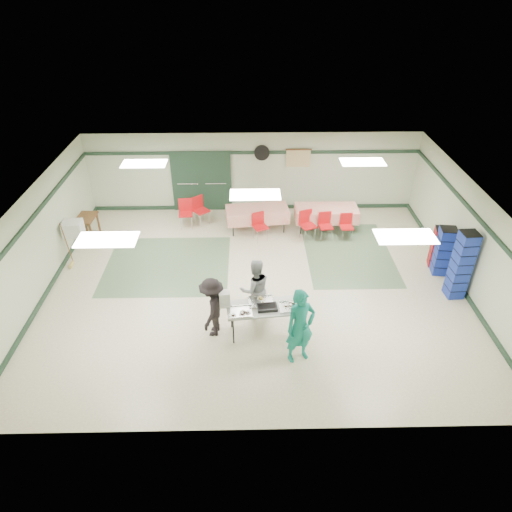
{
  "coord_description": "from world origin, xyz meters",
  "views": [
    {
      "loc": [
        -0.18,
        -9.84,
        7.4
      ],
      "look_at": [
        0.01,
        -0.3,
        1.13
      ],
      "focal_mm": 32.0,
      "sensor_mm": 36.0,
      "label": 1
    }
  ],
  "objects_px": {
    "crate_stack_blue_a": "(461,265)",
    "chair_b": "(307,222)",
    "chair_c": "(346,223)",
    "office_printer": "(73,228)",
    "volunteer_teal": "(300,327)",
    "chair_d": "(259,223)",
    "dining_table_b": "(257,214)",
    "printer_table": "(86,220)",
    "volunteer_grey": "(255,289)",
    "crate_stack_red": "(438,247)",
    "dining_table_a": "(326,213)",
    "crate_stack_blue_b": "(444,251)",
    "chair_loose_a": "(199,207)",
    "chair_a": "(325,223)",
    "serving_table": "(264,309)",
    "broom": "(67,244)",
    "volunteer_dark": "(212,307)",
    "chair_loose_b": "(186,210)"
  },
  "relations": [
    {
      "from": "crate_stack_blue_a",
      "to": "crate_stack_red",
      "type": "relative_size",
      "value": 1.57
    },
    {
      "from": "chair_d",
      "to": "office_printer",
      "type": "relative_size",
      "value": 1.65
    },
    {
      "from": "crate_stack_blue_a",
      "to": "office_printer",
      "type": "xyz_separation_m",
      "value": [
        -10.3,
        2.04,
        0.01
      ]
    },
    {
      "from": "volunteer_teal",
      "to": "crate_stack_blue_b",
      "type": "relative_size",
      "value": 1.29
    },
    {
      "from": "volunteer_teal",
      "to": "volunteer_grey",
      "type": "xyz_separation_m",
      "value": [
        -0.93,
        1.47,
        -0.11
      ]
    },
    {
      "from": "chair_c",
      "to": "chair_loose_b",
      "type": "height_order",
      "value": "chair_loose_b"
    },
    {
      "from": "chair_c",
      "to": "chair_loose_b",
      "type": "relative_size",
      "value": 0.88
    },
    {
      "from": "dining_table_b",
      "to": "broom",
      "type": "relative_size",
      "value": 1.45
    },
    {
      "from": "crate_stack_blue_a",
      "to": "printer_table",
      "type": "height_order",
      "value": "crate_stack_blue_a"
    },
    {
      "from": "volunteer_grey",
      "to": "chair_b",
      "type": "relative_size",
      "value": 1.7
    },
    {
      "from": "crate_stack_blue_b",
      "to": "printer_table",
      "type": "bearing_deg",
      "value": 168.66
    },
    {
      "from": "volunteer_teal",
      "to": "chair_d",
      "type": "relative_size",
      "value": 2.06
    },
    {
      "from": "chair_a",
      "to": "chair_d",
      "type": "relative_size",
      "value": 0.98
    },
    {
      "from": "serving_table",
      "to": "chair_loose_a",
      "type": "xyz_separation_m",
      "value": [
        -1.92,
        5.33,
        -0.14
      ]
    },
    {
      "from": "crate_stack_blue_a",
      "to": "crate_stack_blue_b",
      "type": "height_order",
      "value": "crate_stack_blue_a"
    },
    {
      "from": "crate_stack_blue_a",
      "to": "serving_table",
      "type": "bearing_deg",
      "value": -165.36
    },
    {
      "from": "chair_b",
      "to": "printer_table",
      "type": "relative_size",
      "value": 1.09
    },
    {
      "from": "chair_d",
      "to": "serving_table",
      "type": "bearing_deg",
      "value": -113.17
    },
    {
      "from": "dining_table_b",
      "to": "chair_a",
      "type": "xyz_separation_m",
      "value": [
        2.08,
        -0.57,
        -0.04
      ]
    },
    {
      "from": "chair_loose_a",
      "to": "crate_stack_blue_b",
      "type": "xyz_separation_m",
      "value": [
        6.91,
        -2.98,
        0.12
      ]
    },
    {
      "from": "chair_a",
      "to": "office_printer",
      "type": "distance_m",
      "value": 7.43
    },
    {
      "from": "chair_a",
      "to": "chair_b",
      "type": "distance_m",
      "value": 0.57
    },
    {
      "from": "volunteer_teal",
      "to": "chair_loose_a",
      "type": "relative_size",
      "value": 1.93
    },
    {
      "from": "volunteer_teal",
      "to": "crate_stack_red",
      "type": "xyz_separation_m",
      "value": [
        4.25,
        3.53,
        -0.3
      ]
    },
    {
      "from": "dining_table_b",
      "to": "chair_b",
      "type": "height_order",
      "value": "chair_b"
    },
    {
      "from": "dining_table_b",
      "to": "printer_table",
      "type": "xyz_separation_m",
      "value": [
        -5.27,
        -0.45,
        0.06
      ]
    },
    {
      "from": "volunteer_dark",
      "to": "printer_table",
      "type": "height_order",
      "value": "volunteer_dark"
    },
    {
      "from": "printer_table",
      "to": "crate_stack_blue_b",
      "type": "bearing_deg",
      "value": -8.28
    },
    {
      "from": "dining_table_a",
      "to": "broom",
      "type": "relative_size",
      "value": 1.4
    },
    {
      "from": "chair_c",
      "to": "office_printer",
      "type": "bearing_deg",
      "value": -176.43
    },
    {
      "from": "broom",
      "to": "volunteer_dark",
      "type": "bearing_deg",
      "value": -21.79
    },
    {
      "from": "chair_b",
      "to": "chair_c",
      "type": "xyz_separation_m",
      "value": [
        1.24,
        -0.01,
        -0.07
      ]
    },
    {
      "from": "dining_table_a",
      "to": "crate_stack_blue_b",
      "type": "distance_m",
      "value": 3.78
    },
    {
      "from": "crate_stack_red",
      "to": "chair_d",
      "type": "bearing_deg",
      "value": 162.38
    },
    {
      "from": "chair_loose_a",
      "to": "broom",
      "type": "bearing_deg",
      "value": 174.57
    },
    {
      "from": "crate_stack_blue_a",
      "to": "chair_b",
      "type": "bearing_deg",
      "value": 139.63
    },
    {
      "from": "crate_stack_blue_b",
      "to": "printer_table",
      "type": "relative_size",
      "value": 1.64
    },
    {
      "from": "serving_table",
      "to": "volunteer_grey",
      "type": "height_order",
      "value": "volunteer_grey"
    },
    {
      "from": "volunteer_teal",
      "to": "chair_loose_b",
      "type": "height_order",
      "value": "volunteer_teal"
    },
    {
      "from": "chair_c",
      "to": "chair_loose_a",
      "type": "distance_m",
      "value": 4.74
    },
    {
      "from": "office_printer",
      "to": "dining_table_b",
      "type": "bearing_deg",
      "value": 11.02
    },
    {
      "from": "volunteer_teal",
      "to": "volunteer_dark",
      "type": "distance_m",
      "value": 2.09
    },
    {
      "from": "crate_stack_red",
      "to": "office_printer",
      "type": "distance_m",
      "value": 10.33
    },
    {
      "from": "crate_stack_blue_a",
      "to": "chair_d",
      "type": "bearing_deg",
      "value": 149.08
    },
    {
      "from": "chair_loose_a",
      "to": "crate_stack_blue_a",
      "type": "distance_m",
      "value": 8.0
    },
    {
      "from": "chair_loose_b",
      "to": "office_printer",
      "type": "bearing_deg",
      "value": -153.79
    },
    {
      "from": "chair_b",
      "to": "chair_d",
      "type": "height_order",
      "value": "chair_b"
    },
    {
      "from": "crate_stack_blue_b",
      "to": "office_printer",
      "type": "distance_m",
      "value": 10.35
    },
    {
      "from": "dining_table_a",
      "to": "chair_loose_a",
      "type": "relative_size",
      "value": 2.1
    },
    {
      "from": "volunteer_teal",
      "to": "printer_table",
      "type": "height_order",
      "value": "volunteer_teal"
    }
  ]
}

